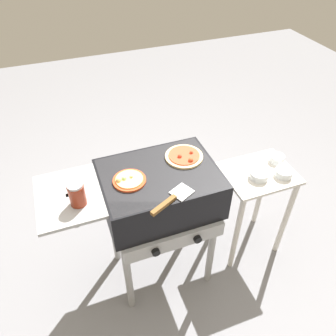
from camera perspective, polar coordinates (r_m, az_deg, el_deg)
The scene contains 10 objects.
ground_plane at distance 2.46m, azimuth -1.14°, elevation -16.75°, with size 8.00×8.00×0.00m, color gray.
grill at distance 1.86m, azimuth -1.81°, elevation -4.36°, with size 0.96×0.53×0.90m.
pizza_cheese at distance 1.72m, azimuth -6.78°, elevation -2.08°, with size 0.17×0.17×0.04m.
pizza_pepperoni at distance 1.87m, azimuth 2.81°, elevation 2.04°, with size 0.22×0.22×0.04m.
sauce_jar at distance 1.62m, azimuth -15.45°, elevation -4.39°, with size 0.08×0.08×0.13m.
spatula at distance 1.62m, azimuth 0.60°, elevation -5.47°, with size 0.26×0.17×0.02m.
prep_table at distance 2.28m, azimuth 14.60°, elevation -4.39°, with size 0.44×0.36×0.70m.
topping_bowl_near at distance 2.15m, azimuth 19.38°, elevation -0.80°, with size 0.11×0.11×0.04m.
topping_bowl_far at distance 2.25m, azimuth 18.30°, elevation 1.53°, with size 0.09×0.09×0.04m.
topping_bowl_middle at distance 2.09m, azimuth 15.46°, elevation -1.16°, with size 0.12×0.12×0.04m.
Camera 1 is at (-0.42, -1.26, 2.07)m, focal length 35.28 mm.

